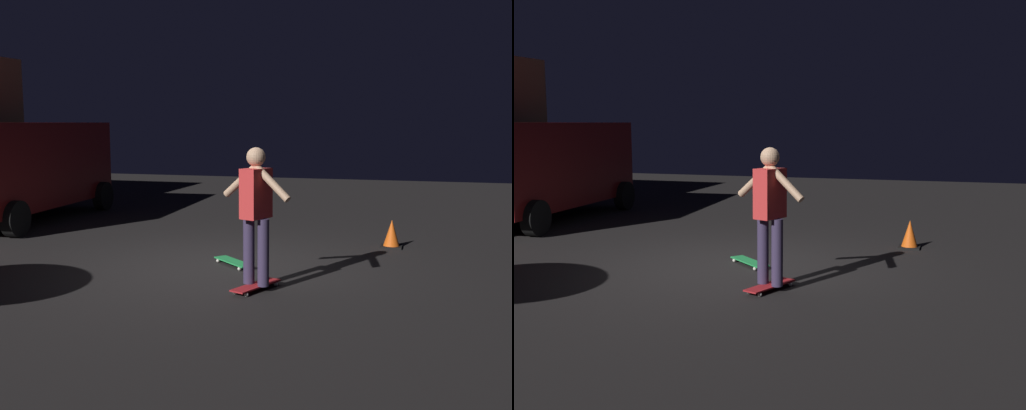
% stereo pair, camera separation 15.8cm
% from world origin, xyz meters
% --- Properties ---
extents(ground_plane, '(28.00, 28.00, 0.00)m').
position_xyz_m(ground_plane, '(0.00, 0.00, 0.00)').
color(ground_plane, black).
extents(parked_van, '(4.73, 2.50, 2.03)m').
position_xyz_m(parked_van, '(2.82, 5.29, 1.16)').
color(parked_van, maroon).
rests_on(parked_van, ground_plane).
extents(skateboard_ridden, '(0.80, 0.47, 0.07)m').
position_xyz_m(skateboard_ridden, '(-1.04, -0.89, 0.06)').
color(skateboard_ridden, '#AD1E23').
rests_on(skateboard_ridden, ground_plane).
extents(skateboard_spare, '(0.66, 0.72, 0.07)m').
position_xyz_m(skateboard_spare, '(0.11, -0.23, 0.06)').
color(skateboard_spare, green).
rests_on(skateboard_spare, ground_plane).
extents(skater, '(0.44, 0.95, 1.67)m').
position_xyz_m(skater, '(-1.04, -0.89, 1.04)').
color(skater, '#382D4C').
rests_on(skater, skateboard_ridden).
extents(traffic_cone, '(0.34, 0.34, 0.46)m').
position_xyz_m(traffic_cone, '(2.04, -2.32, 0.21)').
color(traffic_cone, black).
rests_on(traffic_cone, ground_plane).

